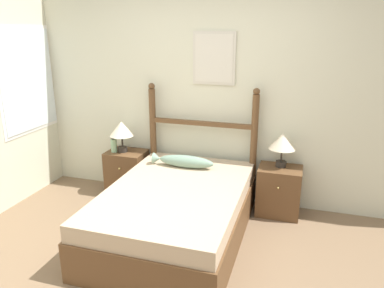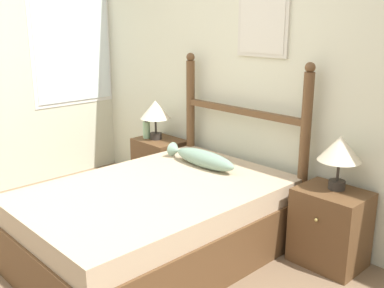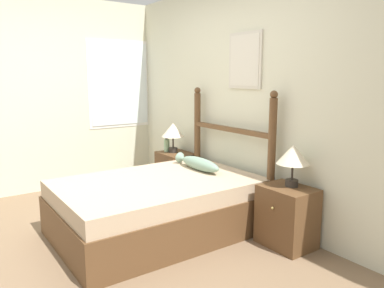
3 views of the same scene
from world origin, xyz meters
name	(u,v)px [view 3 (image 3 of 3)]	position (x,y,z in m)	size (l,w,h in m)	color
ground_plane	(94,251)	(0.00, 0.00, 0.00)	(16.00, 16.00, 0.00)	#7A6047
wall_back	(242,99)	(0.00, 1.73, 1.28)	(6.40, 0.08, 2.55)	beige
wall_left	(31,96)	(-2.13, 0.03, 1.28)	(0.08, 6.40, 2.55)	beige
bed	(158,206)	(-0.04, 0.68, 0.26)	(1.31, 1.92, 0.53)	brown
headboard	(230,149)	(-0.04, 1.60, 0.74)	(1.31, 0.08, 1.39)	brown
nightstand_left	(176,173)	(-0.97, 1.49, 0.27)	(0.47, 0.39, 0.55)	brown
nightstand_right	(287,217)	(0.90, 1.49, 0.27)	(0.47, 0.39, 0.55)	brown
table_lamp_left	(173,131)	(-1.01, 1.47, 0.83)	(0.29, 0.29, 0.38)	#2D2823
table_lamp_right	(293,156)	(0.89, 1.53, 0.83)	(0.29, 0.29, 0.38)	#2D2823
bottle	(167,144)	(-1.10, 1.43, 0.64)	(0.07, 0.07, 0.21)	#99C699
fish_pillow	(198,163)	(-0.14, 1.25, 0.60)	(0.70, 0.15, 0.14)	gray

